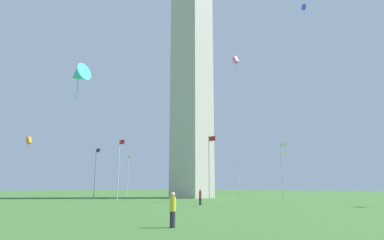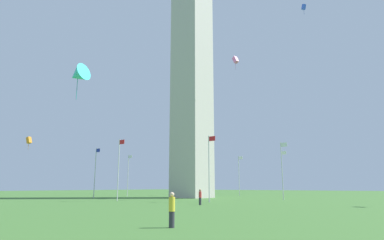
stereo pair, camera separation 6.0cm
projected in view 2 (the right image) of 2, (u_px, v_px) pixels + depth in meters
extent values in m
plane|color=#3D6B2D|center=(192.00, 198.00, 61.31)|extent=(260.00, 260.00, 0.00)
cube|color=#B7B2A8|center=(192.00, 72.00, 66.08)|extent=(6.09, 6.09, 48.74)
cylinder|color=silver|center=(282.00, 171.00, 51.67)|extent=(0.14, 0.14, 8.92)
cube|color=white|center=(284.00, 145.00, 52.13)|extent=(1.00, 0.03, 0.64)
cylinder|color=silver|center=(282.00, 174.00, 64.45)|extent=(0.14, 0.14, 8.92)
cube|color=white|center=(284.00, 153.00, 64.90)|extent=(1.00, 0.03, 0.64)
cylinder|color=silver|center=(239.00, 176.00, 75.90)|extent=(0.14, 0.14, 8.92)
cube|color=white|center=(241.00, 158.00, 76.35)|extent=(1.00, 0.03, 0.64)
cylinder|color=silver|center=(182.00, 176.00, 79.32)|extent=(0.14, 0.14, 8.92)
cube|color=#1E2D99|center=(184.00, 159.00, 79.77)|extent=(1.00, 0.03, 0.64)
cylinder|color=silver|center=(128.00, 175.00, 72.70)|extent=(0.14, 0.14, 8.92)
cube|color=white|center=(130.00, 157.00, 73.15)|extent=(1.00, 0.03, 0.64)
cylinder|color=silver|center=(95.00, 173.00, 59.92)|extent=(0.14, 0.14, 8.92)
cube|color=#1E2D99|center=(98.00, 150.00, 60.38)|extent=(1.00, 0.03, 0.64)
cylinder|color=silver|center=(118.00, 170.00, 48.47)|extent=(0.14, 0.14, 8.92)
cube|color=red|center=(122.00, 142.00, 48.93)|extent=(1.00, 0.03, 0.64)
cylinder|color=silver|center=(209.00, 168.00, 45.05)|extent=(0.14, 0.14, 8.92)
cube|color=red|center=(212.00, 139.00, 45.51)|extent=(1.00, 0.03, 0.64)
cylinder|color=#2D2D38|center=(172.00, 220.00, 16.92)|extent=(0.29, 0.29, 0.80)
cylinder|color=yellow|center=(172.00, 204.00, 17.07)|extent=(0.32, 0.32, 0.72)
sphere|color=beige|center=(172.00, 194.00, 17.17)|extent=(0.24, 0.24, 0.24)
cylinder|color=#2D2D38|center=(200.00, 201.00, 37.55)|extent=(0.29, 0.29, 0.80)
cylinder|color=red|center=(200.00, 195.00, 37.69)|extent=(0.32, 0.32, 0.70)
sphere|color=#936B4C|center=(200.00, 190.00, 37.78)|extent=(0.24, 0.24, 0.24)
cone|color=#33C6D1|center=(78.00, 75.00, 24.56)|extent=(1.75, 1.61, 1.62)
cylinder|color=teal|center=(77.00, 89.00, 24.35)|extent=(0.04, 0.04, 1.61)
cube|color=pink|center=(235.00, 60.00, 62.18)|extent=(1.31, 0.96, 1.43)
cylinder|color=#A44A79|center=(236.00, 65.00, 61.96)|extent=(0.04, 0.04, 1.66)
cube|color=blue|center=(304.00, 7.00, 59.98)|extent=(0.93, 0.79, 1.05)
cylinder|color=#233C9D|center=(304.00, 11.00, 59.82)|extent=(0.04, 0.04, 1.24)
cube|color=orange|center=(29.00, 140.00, 52.59)|extent=(0.94, 0.74, 1.12)
cylinder|color=#A75C15|center=(28.00, 146.00, 52.42)|extent=(0.04, 0.04, 1.33)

